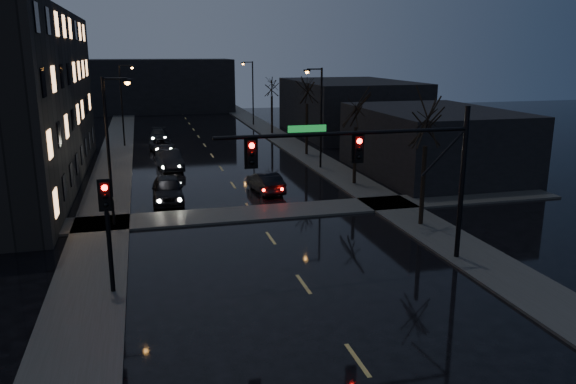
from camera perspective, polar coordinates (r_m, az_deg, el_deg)
sidewalk_left at (r=48.45m, az=-17.31°, el=2.54°), size 3.00×140.00×0.12m
sidewalk_right at (r=50.51m, az=2.33°, el=3.63°), size 3.00×140.00×0.12m
sidewalk_cross at (r=32.89m, az=-3.51°, el=-2.15°), size 40.00×3.00×0.12m
commercial_right_near at (r=44.61m, az=14.45°, el=4.97°), size 10.00×14.00×5.00m
commercial_right_far at (r=65.02m, az=6.24°, el=8.54°), size 12.00×18.00×6.00m
far_block at (r=90.70m, az=-12.91°, el=10.48°), size 22.00×10.00×8.00m
signal_mast at (r=24.05m, az=9.85°, el=3.37°), size 11.11×0.41×7.00m
signal_pole_left at (r=22.43m, az=-17.86°, el=-2.78°), size 0.35×0.41×4.53m
tree_near at (r=30.31m, az=13.97°, el=7.94°), size 3.52×3.52×8.08m
tree_mid_a at (r=39.38m, az=6.98°, el=9.02°), size 3.30×3.30×7.58m
tree_mid_b at (r=50.66m, az=1.96°, el=11.13°), size 3.74×3.74×8.59m
tree_far at (r=64.21m, az=-1.67°, el=11.28°), size 3.43×3.43×7.88m
streetlight_l_near at (r=30.87m, az=-17.46°, el=5.11°), size 1.53×0.28×8.00m
streetlight_l_far at (r=57.69m, az=-16.35°, el=9.12°), size 1.53×0.28×8.00m
streetlight_r_mid at (r=44.84m, az=3.13°, el=8.37°), size 1.53×0.28×8.00m
streetlight_r_far at (r=71.93m, az=-3.76°, el=10.54°), size 1.53×0.28×8.00m
oncoming_car_a at (r=36.15m, az=-12.14°, el=0.28°), size 1.99×4.78×1.62m
oncoming_car_b at (r=46.03m, az=-11.93°, el=3.21°), size 2.15×4.87×1.55m
oncoming_car_c at (r=54.10m, az=-12.58°, el=4.63°), size 2.58×4.81×1.28m
oncoming_car_d at (r=60.94m, az=-13.05°, el=5.65°), size 2.13×4.54×1.28m
lead_car at (r=37.76m, az=-2.30°, el=0.99°), size 1.96×4.32×1.38m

